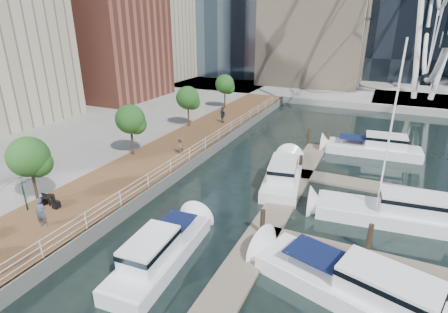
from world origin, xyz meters
TOP-DOWN VIEW (x-y plane):
  - ground at (0.00, 0.00)m, footprint 520.00×520.00m
  - boardwalk at (-9.00, 15.00)m, footprint 6.00×60.00m
  - seawall at (-6.00, 15.00)m, footprint 0.25×60.00m
  - land_far at (0.00, 102.00)m, footprint 200.00×114.00m
  - pier at (14.00, 52.00)m, footprint 14.00×12.00m
  - railing at (-6.10, 15.00)m, footprint 0.10×60.00m
  - floating_docks at (7.97, 9.98)m, footprint 16.00×34.00m
  - midrise_condos at (-33.57, 26.82)m, footprint 19.00×67.00m
  - street_trees at (-11.40, 14.00)m, footprint 2.60×42.60m
  - yacht_foreground at (8.82, 4.85)m, footprint 11.24×5.81m
  - pedestrian_near at (-8.62, 2.12)m, footprint 0.74×0.56m
  - pedestrian_mid at (-7.59, 15.84)m, footprint 0.60×0.76m
  - pedestrian_far at (-8.47, 26.98)m, footprint 1.21×0.93m
  - moored_yachts at (9.29, 11.99)m, footprint 22.87×40.52m

SIDE VIEW (x-z plane):
  - ground at x=0.00m, z-range 0.00..0.00m
  - yacht_foreground at x=8.82m, z-range -1.07..1.07m
  - moored_yachts at x=9.29m, z-range -5.75..5.75m
  - floating_docks at x=7.97m, z-range -0.81..1.79m
  - boardwalk at x=-9.00m, z-range 0.00..1.00m
  - seawall at x=-6.00m, z-range 0.00..1.00m
  - land_far at x=0.00m, z-range 0.00..1.00m
  - pier at x=14.00m, z-range 0.00..1.00m
  - railing at x=-6.10m, z-range 1.00..2.05m
  - pedestrian_mid at x=-7.59m, z-range 1.00..2.51m
  - pedestrian_near at x=-8.62m, z-range 1.00..2.82m
  - pedestrian_far at x=-8.47m, z-range 1.00..2.91m
  - street_trees at x=-11.40m, z-range 1.99..6.59m
  - midrise_condos at x=-33.57m, z-range -0.58..27.42m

